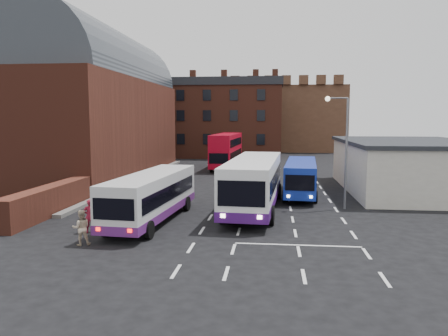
# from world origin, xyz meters

# --- Properties ---
(ground) EXTENTS (180.00, 180.00, 0.00)m
(ground) POSITION_xyz_m (0.00, 0.00, 0.00)
(ground) COLOR black
(railway_station) EXTENTS (12.00, 28.00, 16.00)m
(railway_station) POSITION_xyz_m (-15.50, 21.00, 7.64)
(railway_station) COLOR #602B1E
(railway_station) RESTS_ON ground
(forecourt_wall) EXTENTS (1.20, 10.00, 1.80)m
(forecourt_wall) POSITION_xyz_m (-10.20, 2.00, 0.90)
(forecourt_wall) COLOR #602B1E
(forecourt_wall) RESTS_ON ground
(cream_building) EXTENTS (10.40, 16.40, 4.25)m
(cream_building) POSITION_xyz_m (15.00, 14.00, 2.16)
(cream_building) COLOR beige
(cream_building) RESTS_ON ground
(brick_terrace) EXTENTS (22.00, 10.00, 11.00)m
(brick_terrace) POSITION_xyz_m (-6.00, 46.00, 5.50)
(brick_terrace) COLOR brown
(brick_terrace) RESTS_ON ground
(castle_keep) EXTENTS (22.00, 22.00, 12.00)m
(castle_keep) POSITION_xyz_m (6.00, 66.00, 6.00)
(castle_keep) COLOR brown
(castle_keep) RESTS_ON ground
(bus_white_outbound) EXTENTS (3.23, 10.51, 2.82)m
(bus_white_outbound) POSITION_xyz_m (-3.24, 1.02, 1.67)
(bus_white_outbound) COLOR silver
(bus_white_outbound) RESTS_ON ground
(bus_white_inbound) EXTENTS (3.75, 12.64, 3.41)m
(bus_white_inbound) POSITION_xyz_m (2.56, 4.89, 2.01)
(bus_white_inbound) COLOR white
(bus_white_inbound) RESTS_ON ground
(bus_blue) EXTENTS (3.06, 9.97, 2.68)m
(bus_blue) POSITION_xyz_m (6.00, 10.98, 1.58)
(bus_blue) COLOR #142DA2
(bus_blue) RESTS_ON ground
(bus_red_double) EXTENTS (3.11, 10.65, 4.21)m
(bus_red_double) POSITION_xyz_m (-1.79, 28.57, 2.24)
(bus_red_double) COLOR #B6041B
(bus_red_double) RESTS_ON ground
(street_lamp) EXTENTS (1.52, 0.37, 7.49)m
(street_lamp) POSITION_xyz_m (8.34, 5.93, 4.52)
(street_lamp) COLOR slate
(street_lamp) RESTS_ON ground
(pedestrian_red) EXTENTS (0.78, 0.71, 1.79)m
(pedestrian_red) POSITION_xyz_m (-5.85, -1.85, 0.89)
(pedestrian_red) COLOR maroon
(pedestrian_red) RESTS_ON ground
(pedestrian_beige) EXTENTS (1.02, 0.93, 1.70)m
(pedestrian_beige) POSITION_xyz_m (-5.28, -4.13, 0.85)
(pedestrian_beige) COLOR beige
(pedestrian_beige) RESTS_ON ground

